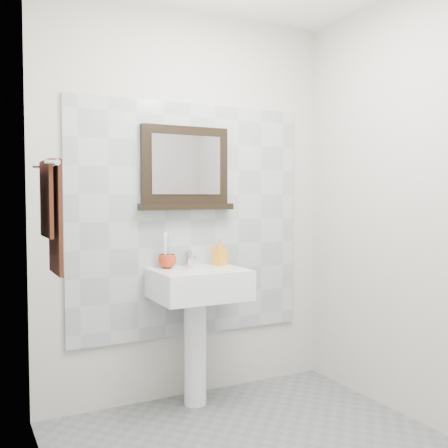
% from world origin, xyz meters
% --- Properties ---
extents(back_wall, '(2.00, 0.01, 2.50)m').
position_xyz_m(back_wall, '(0.00, 1.10, 1.25)').
color(back_wall, beige).
rests_on(back_wall, ground).
extents(left_wall, '(0.01, 2.20, 2.50)m').
position_xyz_m(left_wall, '(-1.00, 0.00, 1.25)').
color(left_wall, beige).
rests_on(left_wall, ground).
extents(right_wall, '(0.01, 2.20, 2.50)m').
position_xyz_m(right_wall, '(1.00, 0.00, 1.25)').
color(right_wall, beige).
rests_on(right_wall, ground).
extents(splashback, '(1.60, 0.02, 1.50)m').
position_xyz_m(splashback, '(0.00, 1.09, 1.15)').
color(splashback, '#A4ADB1').
rests_on(splashback, back_wall).
extents(pedestal_sink, '(0.55, 0.44, 0.96)m').
position_xyz_m(pedestal_sink, '(-0.04, 0.87, 0.68)').
color(pedestal_sink, white).
rests_on(pedestal_sink, ground).
extents(toothbrush_cup, '(0.14, 0.14, 0.09)m').
position_xyz_m(toothbrush_cup, '(-0.20, 0.99, 0.90)').
color(toothbrush_cup, '#B12F14').
rests_on(toothbrush_cup, pedestal_sink).
extents(toothbrushes, '(0.05, 0.04, 0.21)m').
position_xyz_m(toothbrushes, '(-0.20, 0.99, 0.98)').
color(toothbrushes, white).
rests_on(toothbrushes, toothbrush_cup).
extents(soap_dispenser, '(0.10, 0.10, 0.17)m').
position_xyz_m(soap_dispenser, '(0.16, 0.98, 0.94)').
color(soap_dispenser, orange).
rests_on(soap_dispenser, pedestal_sink).
extents(framed_mirror, '(0.62, 0.11, 0.53)m').
position_xyz_m(framed_mirror, '(-0.05, 1.06, 1.47)').
color(framed_mirror, black).
rests_on(framed_mirror, back_wall).
extents(towel_bar, '(0.07, 0.40, 0.03)m').
position_xyz_m(towel_bar, '(-0.95, 0.60, 1.46)').
color(towel_bar, silver).
rests_on(towel_bar, left_wall).
extents(hand_towel, '(0.06, 0.30, 0.55)m').
position_xyz_m(hand_towel, '(-0.94, 0.60, 1.25)').
color(hand_towel, black).
rests_on(hand_towel, towel_bar).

